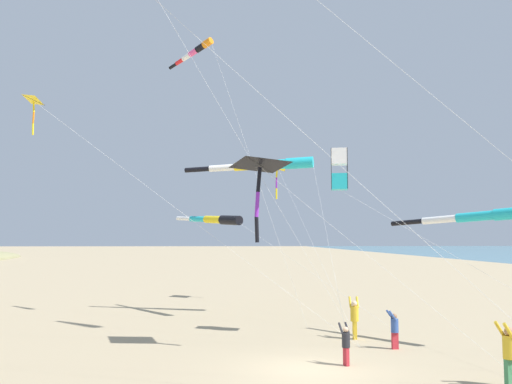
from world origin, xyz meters
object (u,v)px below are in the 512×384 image
kite_windsock_teal_far_right (196,51)px  kite_delta_blue_topmost (278,166)px  person_child_green_jacket (346,342)px  person_child_grey_jacket (394,328)px  kite_box_yellow_midlevel (339,169)px  person_bystander_far (355,316)px  kite_windsock_checkered_midright (266,165)px  person_adult_flyer (509,351)px  kite_delta_black_fish_shape (260,165)px  kite_delta_long_streamer_left (36,101)px  kite_windsock_magenta_far_left (215,220)px  kite_windsock_small_distant (479,216)px

kite_windsock_teal_far_right → kite_delta_blue_topmost: (5.13, 8.01, -5.00)m
person_child_green_jacket → person_child_grey_jacket: person_child_grey_jacket is taller
person_child_grey_jacket → kite_box_yellow_midlevel: size_ratio=0.16×
kite_box_yellow_midlevel → person_bystander_far: bearing=-29.1°
kite_windsock_checkered_midright → person_bystander_far: bearing=-66.2°
person_adult_flyer → kite_windsock_checkered_midright: kite_windsock_checkered_midright is taller
person_adult_flyer → kite_delta_black_fish_shape: (-6.61, 5.11, 5.87)m
person_adult_flyer → person_child_green_jacket: size_ratio=1.32×
person_bystander_far → kite_delta_long_streamer_left: size_ratio=0.13×
person_child_grey_jacket → kite_delta_blue_topmost: bearing=100.1°
person_child_green_jacket → kite_windsock_magenta_far_left: bearing=110.8°
person_child_grey_jacket → kite_delta_long_streamer_left: kite_delta_long_streamer_left is taller
kite_windsock_teal_far_right → kite_windsock_small_distant: bearing=-33.2°
kite_windsock_checkered_midright → kite_box_yellow_midlevel: kite_windsock_checkered_midright is taller
person_child_grey_jacket → kite_delta_black_fish_shape: 7.90m
kite_box_yellow_midlevel → kite_delta_blue_topmost: kite_delta_blue_topmost is taller
kite_windsock_small_distant → kite_box_yellow_midlevel: (-5.00, 2.13, 2.08)m
kite_windsock_small_distant → kite_delta_blue_topmost: (-6.31, 15.49, 4.03)m
person_bystander_far → kite_box_yellow_midlevel: (-0.49, 0.27, 6.13)m
kite_delta_blue_topmost → kite_windsock_magenta_far_left: bearing=-122.2°
person_bystander_far → kite_delta_black_fish_shape: bearing=-150.5°
kite_windsock_teal_far_right → kite_windsock_magenta_far_left: bearing=55.5°
kite_box_yellow_midlevel → kite_windsock_magenta_far_left: (-5.38, 6.89, -1.91)m
kite_windsock_magenta_far_left → kite_delta_black_fish_shape: bearing=-79.0°
kite_windsock_teal_far_right → kite_delta_long_streamer_left: size_ratio=1.10×
person_child_grey_jacket → kite_delta_blue_topmost: kite_delta_blue_topmost is taller
kite_box_yellow_midlevel → kite_windsock_teal_far_right: bearing=140.3°
kite_windsock_small_distant → kite_delta_black_fish_shape: bearing=-177.2°
kite_delta_black_fish_shape → kite_delta_long_streamer_left: kite_delta_long_streamer_left is taller
person_child_green_jacket → kite_windsock_small_distant: (5.91, 2.73, 4.23)m
person_adult_flyer → kite_windsock_small_distant: kite_windsock_small_distant is taller
person_child_green_jacket → kite_windsock_checkered_midright: kite_windsock_checkered_midright is taller
kite_box_yellow_midlevel → kite_windsock_small_distant: bearing=-23.1°
kite_delta_black_fish_shape → kite_windsock_magenta_far_left: kite_delta_black_fish_shape is taller
person_adult_flyer → person_child_green_jacket: bearing=144.7°
person_child_green_jacket → kite_windsock_small_distant: bearing=24.8°
kite_windsock_magenta_far_left → kite_windsock_teal_far_right: bearing=-124.5°
kite_delta_black_fish_shape → person_child_grey_jacket: bearing=2.2°
person_child_green_jacket → kite_windsock_magenta_far_left: 13.32m
person_bystander_far → kite_windsock_small_distant: (4.51, -1.86, 4.04)m
kite_windsock_checkered_midright → kite_windsock_teal_far_right: kite_windsock_teal_far_right is taller
kite_windsock_small_distant → kite_windsock_checkered_midright: bearing=130.5°
kite_delta_long_streamer_left → kite_delta_black_fish_shape: bearing=-9.0°
person_child_green_jacket → kite_delta_blue_topmost: kite_delta_blue_topmost is taller
person_bystander_far → kite_delta_blue_topmost: (-1.80, 13.63, 8.08)m
kite_windsock_small_distant → kite_delta_blue_topmost: 17.20m
kite_windsock_checkered_midright → person_child_green_jacket: bearing=-81.6°
person_child_grey_jacket → kite_delta_blue_topmost: 17.96m
person_child_green_jacket → kite_windsock_teal_far_right: (-5.53, 10.20, 13.26)m
person_child_grey_jacket → kite_delta_blue_topmost: size_ratio=0.12×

